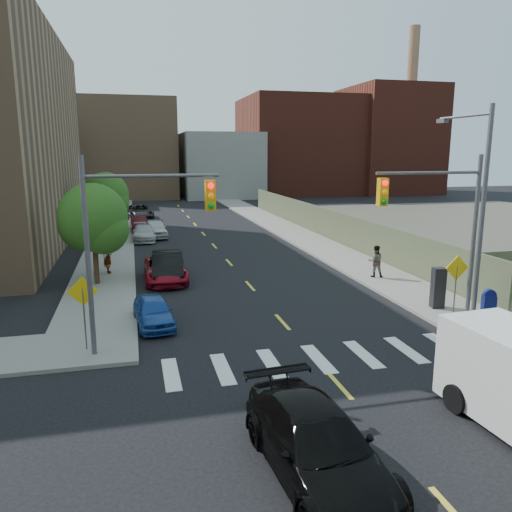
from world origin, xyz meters
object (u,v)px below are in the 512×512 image
parked_car_black (167,266)px  parked_car_grey (139,212)px  parked_car_maroon (139,224)px  parked_car_red (166,269)px  payphone (438,288)px  pedestrian_east (376,261)px  parked_car_white (155,228)px  parked_car_silver (144,233)px  pedestrian_west (108,257)px  black_sedan (317,444)px  parked_car_blue (153,311)px  mailbox (489,304)px

parked_car_black → parked_car_grey: bearing=95.7°
parked_car_maroon → parked_car_red: bearing=-89.3°
payphone → pedestrian_east: size_ratio=1.03×
payphone → parked_car_white: bearing=124.9°
parked_car_silver → parked_car_white: bearing=56.3°
parked_car_red → pedestrian_east: (11.55, -2.41, 0.36)m
parked_car_red → pedestrian_west: (-3.15, 2.20, 0.42)m
parked_car_red → pedestrian_east: size_ratio=2.75×
black_sedan → payphone: size_ratio=2.85×
parked_car_maroon → payphone: payphone is taller
parked_car_black → pedestrian_east: size_ratio=2.66×
parked_car_silver → pedestrian_west: bearing=-100.8°
parked_car_black → parked_car_grey: (-1.08, 27.08, 0.00)m
parked_car_silver → parked_car_grey: parked_car_grey is taller
parked_car_blue → parked_car_silver: size_ratio=0.80×
mailbox → pedestrian_east: size_ratio=0.71×
parked_car_black → payphone: 14.36m
parked_car_blue → parked_car_white: size_ratio=0.81×
parked_car_blue → black_sedan: size_ratio=0.68×
pedestrian_west → black_sedan: bearing=-176.7°
parked_car_white → black_sedan: size_ratio=0.85×
parked_car_silver → black_sedan: black_sedan is taller
parked_car_grey → pedestrian_east: bearing=-72.6°
parked_car_white → parked_car_maroon: size_ratio=1.09×
pedestrian_east → payphone: bearing=108.1°
parked_car_black → mailbox: size_ratio=3.78×
parked_car_blue → parked_car_white: parked_car_white is taller
parked_car_silver → black_sedan: bearing=-84.1°
parked_car_red → black_sedan: size_ratio=0.94×
parked_car_maroon → black_sedan: size_ratio=0.77×
black_sedan → parked_car_white: bearing=88.7°
parked_car_grey → payphone: payphone is taller
parked_car_black → pedestrian_east: bearing=-10.0°
parked_car_white → mailbox: bearing=-66.7°
mailbox → pedestrian_west: size_ratio=0.66×
pedestrian_east → black_sedan: bearing=76.4°
parked_car_red → payphone: payphone is taller
parked_car_blue → parked_car_black: 7.61m
parked_car_blue → mailbox: size_ratio=2.84×
parked_car_silver → mailbox: 27.41m
parked_car_blue → parked_car_maroon: bearing=85.0°
parked_car_red → pedestrian_east: bearing=-11.4°
parked_car_blue → parked_car_grey: bearing=84.5°
parked_car_black → parked_car_silver: (-0.97, 13.31, -0.14)m
black_sedan → payphone: payphone is taller
parked_car_black → pedestrian_west: pedestrian_west is taller
parked_car_red → parked_car_blue: bearing=-97.5°
parked_car_black → parked_car_maroon: 18.18m
parked_car_silver → mailbox: mailbox is taller
parked_car_red → parked_car_white: bearing=89.8°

